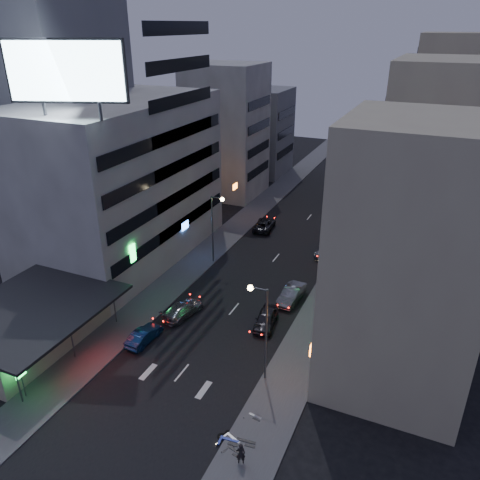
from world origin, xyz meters
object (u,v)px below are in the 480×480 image
Objects in this scene: parked_car_left at (264,225)px; road_car_silver at (183,309)px; parked_car_right_near at (266,319)px; parked_car_right_far at (327,249)px; parked_car_right_mid at (292,294)px; road_car_blue at (144,336)px; scooter_blue at (240,434)px; scooter_silver_b at (262,412)px; person at (241,454)px; scooter_silver_a at (241,436)px; scooter_black_a at (245,448)px; scooter_black_b at (257,435)px.

parked_car_left is 22.27m from road_car_silver.
parked_car_right_near is 16.70m from parked_car_right_far.
road_car_blue is (-9.62, -11.55, -0.11)m from parked_car_right_mid.
road_car_blue is at bearing 56.96° from scooter_blue.
parked_car_right_mid is 15.87m from scooter_silver_b.
person reaches higher than road_car_blue.
parked_car_left is at bearing 40.51° from scooter_silver_a.
parked_car_right_near is 0.92× the size of road_car_silver.
parked_car_right_mid is 2.55× the size of scooter_silver_a.
road_car_blue is at bearing 73.41° from scooter_black_a.
scooter_silver_a is (11.40, -33.76, -0.03)m from parked_car_left.
scooter_black_a is at bearing -76.84° from parked_car_right_mid.
parked_car_right_near is 5.08m from parked_car_right_mid.
scooter_silver_b is at bearing -75.20° from parked_car_right_mid.
parked_car_right_far is 2.59× the size of scooter_blue.
parked_car_right_mid reaches higher than scooter_blue.
scooter_black_b is (0.95, 0.44, 0.06)m from scooter_silver_a.
road_car_blue reaches higher than scooter_silver_b.
person is at bearing -82.84° from parked_car_right_near.
person reaches higher than parked_car_left.
scooter_silver_b is at bearing 4.33° from scooter_black_b.
scooter_silver_a is at bearing -83.45° from parked_car_right_far.
scooter_silver_b is at bearing 104.04° from parked_car_left.
scooter_silver_a is at bearing -92.55° from person.
scooter_silver_a is (2.46, -18.14, -0.08)m from parked_car_right_mid.
scooter_blue is (-0.72, 0.87, 0.03)m from scooter_black_a.
scooter_black_b reaches higher than scooter_black_a.
parked_car_right_far reaches higher than scooter_blue.
road_car_blue is 14.68m from scooter_black_a.
road_car_silver is 15.81m from scooter_blue.
parked_car_right_near is at bearing 104.64° from parked_car_left.
scooter_blue is (3.16, -13.04, -0.01)m from parked_car_right_near.
parked_car_left is at bearing 103.72° from parked_car_right_near.
parked_car_right_mid is 18.31m from scooter_silver_a.
parked_car_right_near is at bearing 29.14° from scooter_black_a.
scooter_blue is at bearing 53.22° from scooter_black_a.
parked_car_right_mid is 19.81m from person.
scooter_black_a reaches higher than scooter_silver_b.
scooter_blue is at bearing 101.76° from scooter_black_b.
scooter_blue is at bearing 153.95° from road_car_blue.
parked_car_right_far is 2.59× the size of scooter_black_b.
parked_car_right_near is 2.19× the size of scooter_black_b.
parked_car_right_near is at bearing -95.15° from parked_car_right_mid.
parked_car_left is 10.42m from parked_car_right_far.
scooter_black_a is (12.02, -34.53, 0.00)m from parked_car_left.
scooter_silver_b is (-0.42, 2.12, -0.09)m from scooter_black_b.
road_car_silver is 2.38× the size of scooter_blue.
scooter_silver_a is (11.06, -11.49, -0.02)m from road_car_silver.
scooter_silver_b is (-0.08, 3.34, -0.07)m from scooter_black_a.
parked_car_right_far is 29.71m from scooter_blue.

